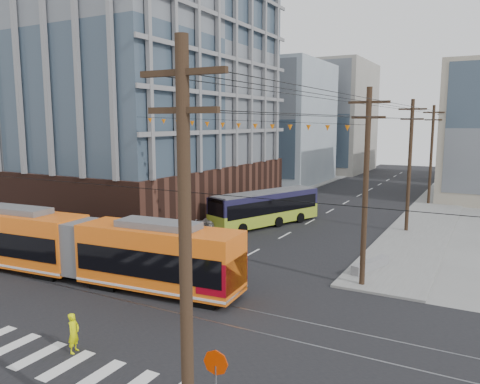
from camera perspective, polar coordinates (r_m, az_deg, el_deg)
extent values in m
plane|color=slate|center=(22.38, -15.80, -15.94)|extent=(160.00, 160.00, 0.00)
cube|color=#381E16|center=(52.51, -16.25, 13.81)|extent=(30.00, 25.00, 28.60)
cube|color=#8C99A5|center=(73.50, 3.10, 8.38)|extent=(18.00, 16.00, 18.00)
cube|color=gray|center=(91.00, 10.31, 8.91)|extent=(16.00, 18.00, 20.00)
cylinder|color=black|center=(10.95, -6.61, -10.99)|extent=(0.30, 0.30, 11.00)
cylinder|color=black|center=(70.77, 23.62, 4.85)|extent=(0.30, 0.30, 11.00)
imported|color=gray|center=(36.31, -5.54, -5.02)|extent=(2.05, 4.26, 1.35)
imported|color=#BAB4B5|center=(39.98, -2.72, -3.78)|extent=(2.09, 4.53, 1.28)
imported|color=#525353|center=(42.26, 0.25, -3.09)|extent=(2.40, 4.78, 1.30)
imported|color=#E5EE03|center=(20.58, -19.62, -15.88)|extent=(0.54, 0.68, 1.63)
cube|color=gray|center=(30.29, 15.60, -8.68)|extent=(1.83, 3.62, 0.71)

